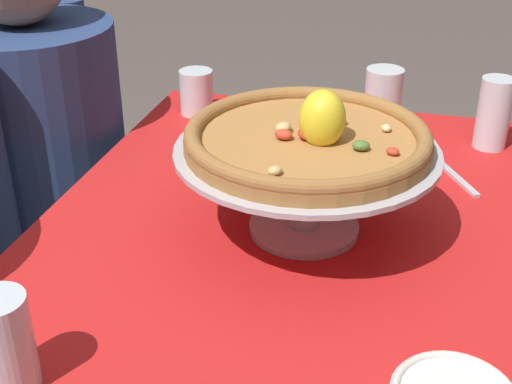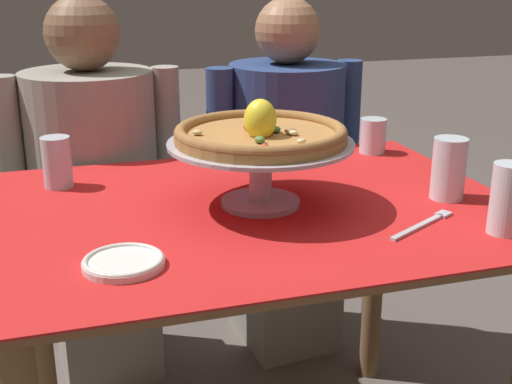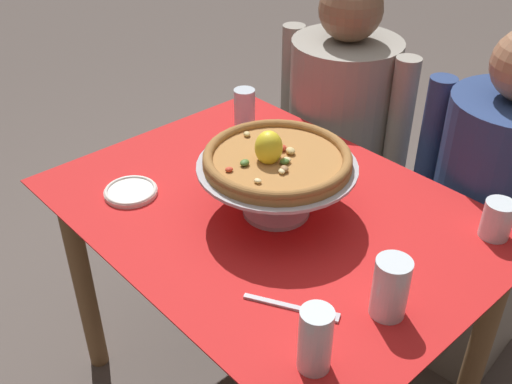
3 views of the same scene
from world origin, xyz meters
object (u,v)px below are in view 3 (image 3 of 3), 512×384
at_px(pizza, 276,158).
at_px(diner_left, 339,142).
at_px(water_glass_back_right, 496,222).
at_px(water_glass_front_right, 315,343).
at_px(dinner_fork, 297,308).
at_px(diner_right, 488,217).
at_px(water_glass_back_left, 245,109).
at_px(pizza_stand, 276,178).
at_px(side_plate, 131,191).
at_px(water_glass_side_right, 390,291).

bearing_deg(pizza, diner_left, 116.59).
height_order(water_glass_back_right, water_glass_front_right, water_glass_front_right).
relative_size(dinner_fork, diner_left, 0.16).
xyz_separation_m(pizza, diner_right, (0.28, 0.62, -0.33)).
distance_m(dinner_fork, diner_right, 0.84).
bearing_deg(water_glass_back_left, pizza_stand, -32.28).
distance_m(pizza, water_glass_front_right, 0.50).
bearing_deg(pizza_stand, water_glass_back_left, 147.72).
relative_size(water_glass_back_left, diner_right, 0.10).
distance_m(side_plate, diner_right, 1.05).
height_order(dinner_fork, diner_right, diner_right).
height_order(pizza_stand, diner_left, diner_left).
bearing_deg(pizza_stand, dinner_fork, -36.55).
bearing_deg(pizza, pizza_stand, 70.45).
bearing_deg(dinner_fork, diner_left, 125.44).
xyz_separation_m(water_glass_side_right, water_glass_back_left, (-0.81, 0.33, -0.01)).
bearing_deg(diner_left, water_glass_back_right, -22.47).
distance_m(diner_left, diner_right, 0.59).
relative_size(water_glass_front_right, side_plate, 0.98).
bearing_deg(side_plate, diner_left, 89.84).
xyz_separation_m(water_glass_back_right, water_glass_front_right, (-0.02, -0.60, 0.02)).
bearing_deg(water_glass_side_right, pizza_stand, 169.59).
xyz_separation_m(pizza, water_glass_side_right, (0.40, -0.07, -0.10)).
relative_size(water_glass_side_right, water_glass_front_right, 0.98).
height_order(pizza, dinner_fork, pizza).
bearing_deg(water_glass_front_right, diner_left, 128.05).
bearing_deg(dinner_fork, water_glass_back_left, 145.95).
xyz_separation_m(water_glass_back_left, water_glass_back_right, (0.83, 0.06, -0.01)).
distance_m(water_glass_side_right, water_glass_back_right, 0.39).
bearing_deg(water_glass_back_right, dinner_fork, -105.48).
bearing_deg(diner_left, water_glass_back_left, -104.92).
bearing_deg(pizza_stand, pizza, -109.55).
distance_m(water_glass_front_right, side_plate, 0.71).
height_order(water_glass_back_left, diner_left, diner_left).
bearing_deg(water_glass_side_right, diner_right, 100.37).
bearing_deg(pizza, side_plate, -144.48).
relative_size(water_glass_side_right, side_plate, 0.97).
bearing_deg(water_glass_back_left, diner_left, 75.08).
distance_m(water_glass_back_right, water_glass_front_right, 0.60).
bearing_deg(dinner_fork, pizza_stand, 143.45).
height_order(water_glass_front_right, diner_right, diner_right).
relative_size(pizza, water_glass_back_right, 3.79).
xyz_separation_m(pizza_stand, dinner_fork, (0.27, -0.20, -0.10)).
height_order(side_plate, diner_left, diner_left).
relative_size(water_glass_back_left, side_plate, 0.84).
height_order(pizza, water_glass_back_right, pizza).
xyz_separation_m(water_glass_side_right, water_glass_back_right, (0.02, 0.39, -0.02)).
bearing_deg(water_glass_back_left, water_glass_back_right, 4.16).
bearing_deg(pizza_stand, water_glass_front_right, -35.61).
xyz_separation_m(water_glass_side_right, dinner_fork, (-0.13, -0.13, -0.06)).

